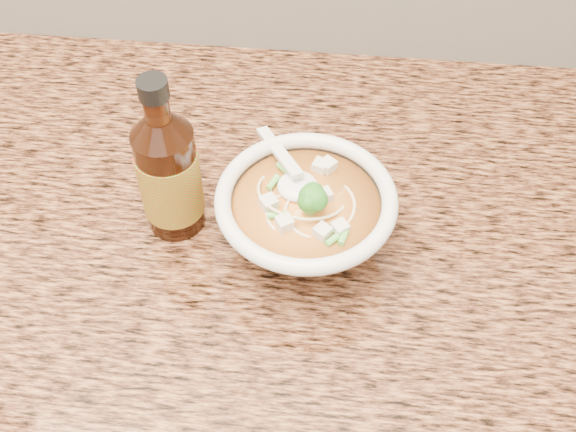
# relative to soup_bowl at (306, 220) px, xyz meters

# --- Properties ---
(cabinet) EXTENTS (4.00, 0.65, 0.86)m
(cabinet) POSITION_rel_soup_bowl_xyz_m (-0.30, 0.06, -0.52)
(cabinet) COLOR black
(cabinet) RESTS_ON ground
(counter_slab) EXTENTS (4.00, 0.68, 0.04)m
(counter_slab) POSITION_rel_soup_bowl_xyz_m (-0.30, 0.06, -0.07)
(counter_slab) COLOR #986037
(counter_slab) RESTS_ON cabinet
(soup_bowl) EXTENTS (0.20, 0.22, 0.11)m
(soup_bowl) POSITION_rel_soup_bowl_xyz_m (0.00, 0.00, 0.00)
(soup_bowl) COLOR white
(soup_bowl) RESTS_ON counter_slab
(hot_sauce_bottle) EXTENTS (0.09, 0.09, 0.22)m
(hot_sauce_bottle) POSITION_rel_soup_bowl_xyz_m (-0.16, 0.02, 0.03)
(hot_sauce_bottle) COLOR #3B1708
(hot_sauce_bottle) RESTS_ON counter_slab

